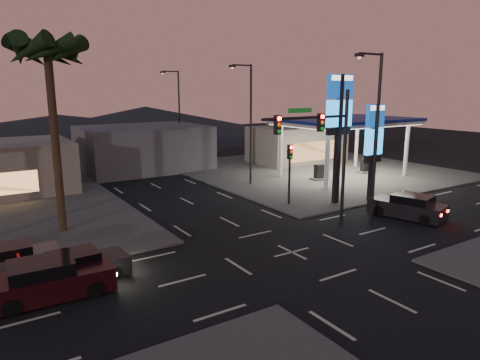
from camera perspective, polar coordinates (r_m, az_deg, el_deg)
ground at (r=21.86m, az=6.92°, el=-9.54°), size 140.00×140.00×0.00m
corner_lot_ne at (r=43.66m, az=9.73°, el=1.32°), size 24.00×24.00×0.12m
gas_station at (r=40.20m, az=13.86°, el=7.47°), size 12.20×8.20×5.47m
convenience_store at (r=48.38m, az=7.57°, el=4.74°), size 10.00×6.00×4.00m
pylon_sign_tall at (r=30.22m, az=13.08°, el=8.64°), size 2.20×0.35×9.00m
pylon_sign_short at (r=31.54m, az=17.43°, el=5.36°), size 1.60×0.35×7.00m
traffic_signal_mast at (r=24.50m, az=11.06°, el=5.28°), size 6.10×0.39×8.00m
pedestal_signal at (r=29.67m, az=6.66°, el=2.06°), size 0.32×0.39×4.30m
streetlight_near at (r=26.00m, az=17.50°, el=6.41°), size 2.14×0.25×10.00m
streetlight_mid at (r=35.71m, az=1.18°, el=8.31°), size 2.14×0.25×10.00m
streetlight_far at (r=47.95m, az=-8.33°, el=9.12°), size 2.14×0.25×10.00m
palm_a at (r=25.44m, az=-24.21°, el=14.20°), size 4.41×4.41×10.86m
building_far_mid at (r=44.60m, az=-12.73°, el=4.21°), size 12.00×9.00×4.40m
hill_right at (r=80.81m, az=-12.47°, el=7.78°), size 50.00×50.00×5.00m
hill_center at (r=76.92m, az=-23.03°, el=6.54°), size 60.00×60.00×4.00m
car_lane_a_front at (r=19.70m, az=-20.70°, el=-10.81°), size 4.12×1.88×1.32m
car_lane_a_mid at (r=18.62m, az=-24.11°, el=-12.10°), size 4.80×2.15×1.54m
car_lane_b_front at (r=21.64m, az=-28.12°, el=-9.42°), size 4.11×1.83×1.32m
suv_station at (r=29.16m, az=21.51°, el=-3.35°), size 3.00×4.85×1.51m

